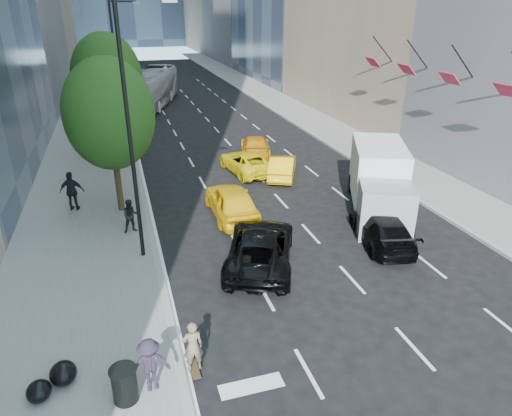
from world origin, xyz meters
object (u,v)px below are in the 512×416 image
object	(u,v)px
skateboarder	(193,349)
trash_can	(125,385)
city_bus	(151,88)
box_truck	(379,181)
black_sedan_lincoln	(260,247)
black_sedan_mercedes	(382,229)

from	to	relation	value
skateboarder	trash_can	distance (m)	2.00
city_bus	skateboarder	bearing A→B (deg)	-75.44
box_truck	trash_can	world-z (taller)	box_truck
city_bus	box_truck	size ratio (longest dim) A/B	1.84
black_sedan_lincoln	black_sedan_mercedes	bearing A→B (deg)	-156.44
city_bus	trash_can	world-z (taller)	city_bus
trash_can	box_truck	bearing A→B (deg)	35.28
box_truck	trash_can	bearing A→B (deg)	-120.57
skateboarder	trash_can	world-z (taller)	skateboarder
trash_can	black_sedan_mercedes	bearing A→B (deg)	28.12
black_sedan_mercedes	box_truck	size ratio (longest dim) A/B	0.66
skateboarder	box_truck	bearing A→B (deg)	-143.34
black_sedan_mercedes	city_bus	size ratio (longest dim) A/B	0.36
trash_can	skateboarder	bearing A→B (deg)	18.16
black_sedan_lincoln	box_truck	size ratio (longest dim) A/B	0.76
city_bus	trash_can	xyz separation A→B (m)	(-4.29, -39.40, -1.20)
black_sedan_lincoln	skateboarder	bearing A→B (deg)	77.02
black_sedan_mercedes	trash_can	distance (m)	12.59
black_sedan_mercedes	trash_can	world-z (taller)	black_sedan_mercedes
black_sedan_mercedes	city_bus	distance (m)	34.17
black_sedan_mercedes	city_bus	xyz separation A→B (m)	(-6.81, 33.46, 1.15)
black_sedan_mercedes	trash_can	xyz separation A→B (m)	(-11.11, -5.94, -0.05)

